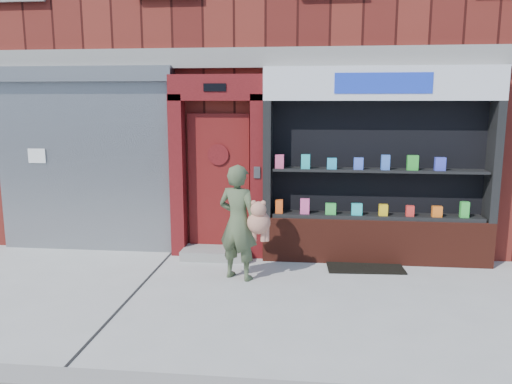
# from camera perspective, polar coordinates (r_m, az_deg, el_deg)

# --- Properties ---
(ground) EXTENTS (80.00, 80.00, 0.00)m
(ground) POSITION_cam_1_polar(r_m,az_deg,el_deg) (6.47, -0.64, -12.28)
(ground) COLOR #9E9E99
(ground) RESTS_ON ground
(building) EXTENTS (12.00, 8.16, 8.00)m
(building) POSITION_cam_1_polar(r_m,az_deg,el_deg) (12.05, 2.89, 17.45)
(building) COLOR #521612
(building) RESTS_ON ground
(shutter_bay) EXTENTS (3.10, 0.30, 3.04)m
(shutter_bay) POSITION_cam_1_polar(r_m,az_deg,el_deg) (8.73, -19.09, 4.68)
(shutter_bay) COLOR gray
(shutter_bay) RESTS_ON ground
(red_door_bay) EXTENTS (1.52, 0.58, 2.90)m
(red_door_bay) POSITION_cam_1_polar(r_m,az_deg,el_deg) (7.99, -4.41, 2.87)
(red_door_bay) COLOR #4C0D0F
(red_door_bay) RESTS_ON ground
(pharmacy_bay) EXTENTS (3.50, 0.41, 3.00)m
(pharmacy_bay) POSITION_cam_1_polar(r_m,az_deg,el_deg) (7.89, 13.66, 1.89)
(pharmacy_bay) COLOR #531E13
(pharmacy_bay) RESTS_ON ground
(woman) EXTENTS (0.81, 0.58, 1.63)m
(woman) POSITION_cam_1_polar(r_m,az_deg,el_deg) (6.99, -1.78, -3.47)
(woman) COLOR #475537
(woman) RESTS_ON ground
(doormat) EXTENTS (1.17, 0.85, 0.03)m
(doormat) POSITION_cam_1_polar(r_m,az_deg,el_deg) (7.92, 12.21, -8.13)
(doormat) COLOR black
(doormat) RESTS_ON ground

